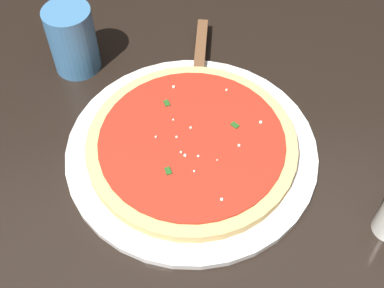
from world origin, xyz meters
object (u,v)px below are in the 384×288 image
(cup_tall_drink, at_px, (73,40))
(serving_plate, at_px, (192,150))
(pizza_server, at_px, (199,64))
(pizza, at_px, (192,144))

(cup_tall_drink, bearing_deg, serving_plate, 132.87)
(pizza_server, bearing_deg, pizza, 82.18)
(pizza_server, height_order, cup_tall_drink, cup_tall_drink)
(serving_plate, relative_size, pizza, 1.20)
(serving_plate, xyz_separation_m, pizza, (-0.00, -0.00, 0.02))
(pizza, relative_size, cup_tall_drink, 2.69)
(pizza, xyz_separation_m, cup_tall_drink, (0.18, -0.20, 0.04))
(pizza_server, bearing_deg, cup_tall_drink, -7.36)
(pizza, height_order, pizza_server, pizza)
(serving_plate, height_order, cup_tall_drink, cup_tall_drink)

